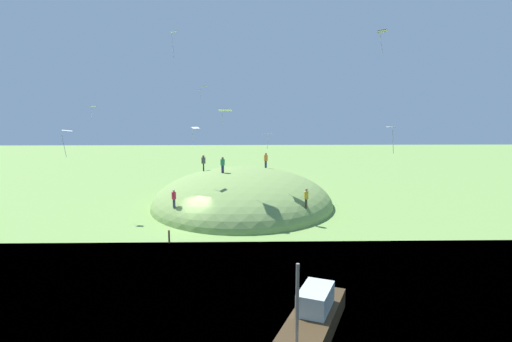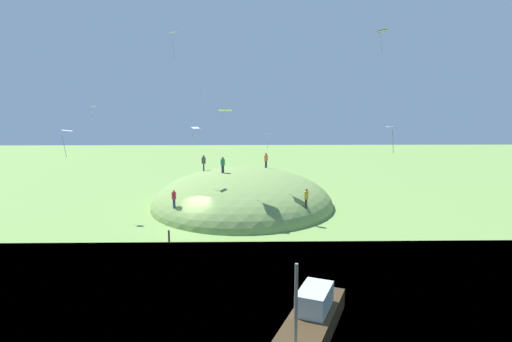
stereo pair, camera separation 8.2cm
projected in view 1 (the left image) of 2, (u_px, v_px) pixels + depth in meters
ground_plane at (196, 226)px, 36.27m from camera, size 160.00×160.00×0.00m
grass_hill at (242, 204)px, 44.73m from camera, size 22.59×19.30×7.62m
boat_on_lake at (310, 325)px, 18.49m from camera, size 7.88×4.79×4.35m
person_near_shore at (223, 163)px, 42.39m from camera, size 0.59×0.59×1.65m
person_walking_path at (306, 196)px, 36.60m from camera, size 0.57×0.57×1.79m
person_on_hilltop at (266, 159)px, 47.40m from camera, size 0.51×0.51×1.72m
person_watching_kites at (203, 161)px, 45.88m from camera, size 0.48×0.48×1.79m
person_with_child at (174, 196)px, 36.67m from camera, size 0.50×0.50×1.66m
kite_0 at (93, 107)px, 38.91m from camera, size 0.58×0.71×1.30m
kite_1 at (268, 135)px, 38.59m from camera, size 0.69×0.97×1.41m
kite_2 at (195, 129)px, 38.72m from camera, size 0.82×0.87×1.52m
kite_3 at (383, 32)px, 26.87m from camera, size 1.13×0.97×1.52m
kite_4 at (391, 130)px, 28.21m from camera, size 0.66×0.54×1.85m
kite_5 at (173, 35)px, 33.51m from camera, size 0.82×0.67×2.19m
kite_6 at (67, 132)px, 33.22m from camera, size 1.31×1.11×2.18m
kite_7 at (203, 88)px, 34.68m from camera, size 0.61×0.58×1.21m
kite_8 at (225, 110)px, 37.05m from camera, size 0.96×1.26×1.46m
mooring_post at (169, 237)px, 31.71m from camera, size 0.14×0.14×1.03m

